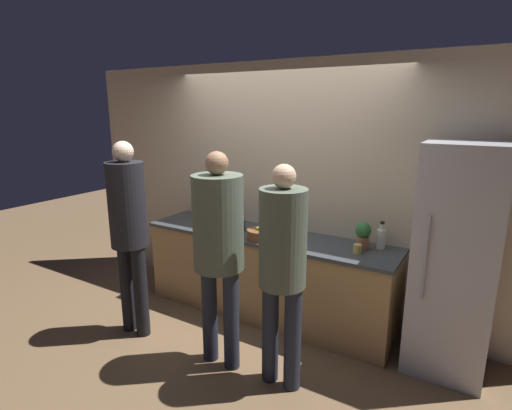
{
  "coord_description": "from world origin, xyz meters",
  "views": [
    {
      "loc": [
        1.9,
        -3.01,
        2.14
      ],
      "look_at": [
        0.0,
        0.15,
        1.23
      ],
      "focal_mm": 28.0,
      "sensor_mm": 36.0,
      "label": 1
    }
  ],
  "objects_px": {
    "fruit_bowl": "(261,234)",
    "person_center": "(218,239)",
    "refrigerator": "(455,261)",
    "person_left": "(129,223)",
    "utensil_crock": "(234,215)",
    "potted_plant": "(363,234)",
    "person_right": "(282,259)",
    "bottle_green": "(217,216)",
    "bottle_dark": "(242,225)",
    "cup_yellow": "(357,249)",
    "bottle_clear": "(381,238)"
  },
  "relations": [
    {
      "from": "bottle_green",
      "to": "cup_yellow",
      "type": "relative_size",
      "value": 3.09
    },
    {
      "from": "person_left",
      "to": "bottle_dark",
      "type": "distance_m",
      "value": 1.14
    },
    {
      "from": "bottle_green",
      "to": "bottle_dark",
      "type": "distance_m",
      "value": 0.36
    },
    {
      "from": "bottle_clear",
      "to": "refrigerator",
      "type": "bearing_deg",
      "value": -14.5
    },
    {
      "from": "utensil_crock",
      "to": "person_center",
      "type": "bearing_deg",
      "value": -61.07
    },
    {
      "from": "refrigerator",
      "to": "fruit_bowl",
      "type": "distance_m",
      "value": 1.71
    },
    {
      "from": "person_center",
      "to": "person_right",
      "type": "distance_m",
      "value": 0.56
    },
    {
      "from": "person_center",
      "to": "bottle_green",
      "type": "distance_m",
      "value": 1.19
    },
    {
      "from": "refrigerator",
      "to": "bottle_dark",
      "type": "distance_m",
      "value": 2.0
    },
    {
      "from": "person_left",
      "to": "bottle_dark",
      "type": "xyz_separation_m",
      "value": [
        0.64,
        0.93,
        -0.16
      ]
    },
    {
      "from": "cup_yellow",
      "to": "bottle_green",
      "type": "bearing_deg",
      "value": 177.72
    },
    {
      "from": "person_right",
      "to": "bottle_dark",
      "type": "bearing_deg",
      "value": 136.64
    },
    {
      "from": "refrigerator",
      "to": "cup_yellow",
      "type": "relative_size",
      "value": 23.21
    },
    {
      "from": "utensil_crock",
      "to": "potted_plant",
      "type": "xyz_separation_m",
      "value": [
        1.52,
        -0.17,
        0.07
      ]
    },
    {
      "from": "utensil_crock",
      "to": "refrigerator",
      "type": "bearing_deg",
      "value": -5.84
    },
    {
      "from": "person_right",
      "to": "cup_yellow",
      "type": "xyz_separation_m",
      "value": [
        0.31,
        0.85,
        -0.13
      ]
    },
    {
      "from": "utensil_crock",
      "to": "bottle_dark",
      "type": "xyz_separation_m",
      "value": [
        0.29,
        -0.28,
        -0.0
      ]
    },
    {
      "from": "refrigerator",
      "to": "utensil_crock",
      "type": "relative_size",
      "value": 6.42
    },
    {
      "from": "bottle_dark",
      "to": "cup_yellow",
      "type": "relative_size",
      "value": 2.01
    },
    {
      "from": "person_left",
      "to": "person_right",
      "type": "relative_size",
      "value": 1.06
    },
    {
      "from": "person_center",
      "to": "utensil_crock",
      "type": "xyz_separation_m",
      "value": [
        -0.65,
        1.18,
        -0.17
      ]
    },
    {
      "from": "utensil_crock",
      "to": "cup_yellow",
      "type": "relative_size",
      "value": 3.62
    },
    {
      "from": "person_right",
      "to": "bottle_clear",
      "type": "bearing_deg",
      "value": 67.14
    },
    {
      "from": "person_center",
      "to": "bottle_clear",
      "type": "height_order",
      "value": "person_center"
    },
    {
      "from": "person_center",
      "to": "bottle_dark",
      "type": "distance_m",
      "value": 0.98
    },
    {
      "from": "utensil_crock",
      "to": "bottle_green",
      "type": "bearing_deg",
      "value": -103.55
    },
    {
      "from": "fruit_bowl",
      "to": "bottle_green",
      "type": "height_order",
      "value": "bottle_green"
    },
    {
      "from": "refrigerator",
      "to": "bottle_dark",
      "type": "relative_size",
      "value": 11.55
    },
    {
      "from": "fruit_bowl",
      "to": "person_center",
      "type": "bearing_deg",
      "value": -85.58
    },
    {
      "from": "bottle_dark",
      "to": "cup_yellow",
      "type": "distance_m",
      "value": 1.23
    },
    {
      "from": "fruit_bowl",
      "to": "potted_plant",
      "type": "xyz_separation_m",
      "value": [
        0.93,
        0.24,
        0.09
      ]
    },
    {
      "from": "person_left",
      "to": "bottle_clear",
      "type": "bearing_deg",
      "value": 29.47
    },
    {
      "from": "refrigerator",
      "to": "utensil_crock",
      "type": "xyz_separation_m",
      "value": [
        -2.29,
        0.23,
        0.01
      ]
    },
    {
      "from": "cup_yellow",
      "to": "potted_plant",
      "type": "bearing_deg",
      "value": 87.94
    },
    {
      "from": "person_left",
      "to": "person_right",
      "type": "distance_m",
      "value": 1.56
    },
    {
      "from": "refrigerator",
      "to": "bottle_dark",
      "type": "bearing_deg",
      "value": -178.63
    },
    {
      "from": "utensil_crock",
      "to": "cup_yellow",
      "type": "distance_m",
      "value": 1.55
    },
    {
      "from": "utensil_crock",
      "to": "bottle_green",
      "type": "xyz_separation_m",
      "value": [
        -0.06,
        -0.24,
        0.03
      ]
    },
    {
      "from": "person_center",
      "to": "bottle_clear",
      "type": "relative_size",
      "value": 7.1
    },
    {
      "from": "refrigerator",
      "to": "utensil_crock",
      "type": "height_order",
      "value": "refrigerator"
    },
    {
      "from": "person_left",
      "to": "utensil_crock",
      "type": "bearing_deg",
      "value": 73.98
    },
    {
      "from": "refrigerator",
      "to": "fruit_bowl",
      "type": "xyz_separation_m",
      "value": [
        -1.7,
        -0.18,
        -0.01
      ]
    },
    {
      "from": "person_left",
      "to": "cup_yellow",
      "type": "height_order",
      "value": "person_left"
    },
    {
      "from": "fruit_bowl",
      "to": "refrigerator",
      "type": "bearing_deg",
      "value": 5.89
    },
    {
      "from": "refrigerator",
      "to": "person_left",
      "type": "height_order",
      "value": "refrigerator"
    },
    {
      "from": "refrigerator",
      "to": "person_left",
      "type": "distance_m",
      "value": 2.82
    },
    {
      "from": "person_left",
      "to": "potted_plant",
      "type": "bearing_deg",
      "value": 29.13
    },
    {
      "from": "cup_yellow",
      "to": "refrigerator",
      "type": "bearing_deg",
      "value": 4.86
    },
    {
      "from": "person_center",
      "to": "potted_plant",
      "type": "bearing_deg",
      "value": 49.25
    },
    {
      "from": "utensil_crock",
      "to": "bottle_dark",
      "type": "bearing_deg",
      "value": -43.87
    }
  ]
}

